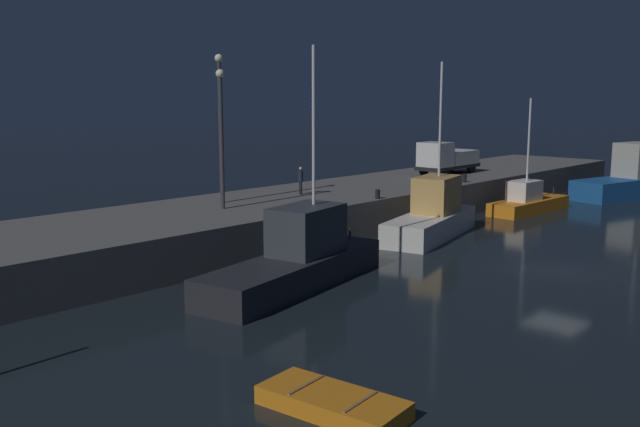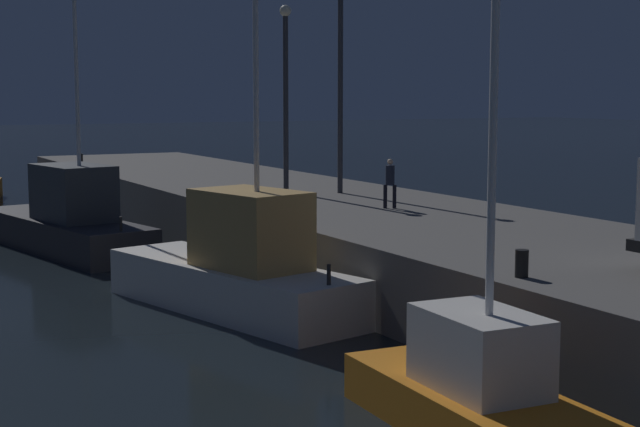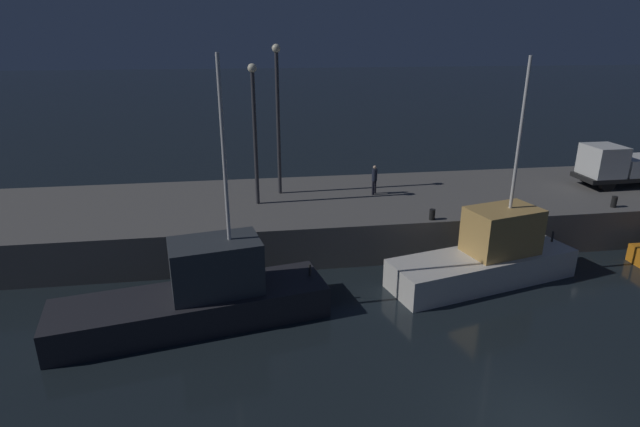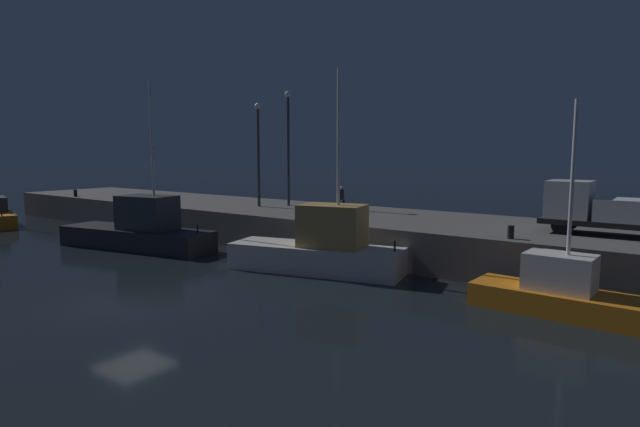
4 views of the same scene
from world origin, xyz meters
name	(u,v)px [view 2 (image 2 of 4)]	position (x,y,z in m)	size (l,w,h in m)	color
pier_quay	(394,243)	(0.00, 15.30, 1.04)	(66.79, 8.91, 2.08)	#5B5956
fishing_trawler_red	(66,222)	(-9.75, 7.03, 1.11)	(10.55, 4.53, 9.93)	#232328
fishing_boat_blue	(497,405)	(14.03, 8.54, 0.74)	(7.55, 2.41, 7.68)	orange
fishing_trawler_green	(237,269)	(2.68, 8.67, 1.17)	(8.95, 4.45, 9.70)	silver
lamp_post_west	(286,82)	(-7.26, 14.91, 6.27)	(0.44, 0.44, 7.09)	#38383D
lamp_post_east	(340,70)	(-5.97, 16.58, 6.72)	(0.44, 0.44, 7.95)	#38383D
dockworker	(390,180)	(-0.81, 15.62, 3.01)	(0.42, 0.42, 1.63)	black
bollard_west	(522,264)	(10.85, 11.61, 2.37)	(0.28, 0.28, 0.58)	black
bollard_central	(80,159)	(-25.17, 11.41, 2.38)	(0.28, 0.28, 0.60)	black
bollard_east	(294,214)	(0.94, 11.23, 2.34)	(0.28, 0.28, 0.52)	black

